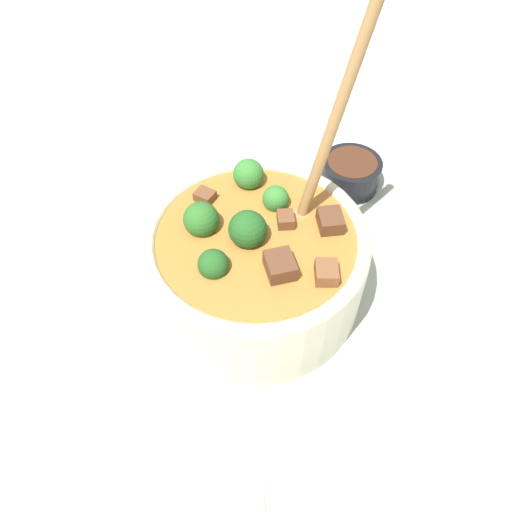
% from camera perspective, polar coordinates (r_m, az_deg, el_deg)
% --- Properties ---
extents(ground_plane, '(4.00, 4.00, 0.00)m').
position_cam_1_polar(ground_plane, '(0.62, 0.00, -4.22)').
color(ground_plane, '#ADBCAD').
extents(stew_bowl, '(0.25, 0.25, 0.33)m').
position_cam_1_polar(stew_bowl, '(0.57, 0.00, -0.50)').
color(stew_bowl, beige).
rests_on(stew_bowl, ground_plane).
extents(condiment_bowl, '(0.09, 0.09, 0.04)m').
position_cam_1_polar(condiment_bowl, '(0.74, 10.75, 9.40)').
color(condiment_bowl, black).
rests_on(condiment_bowl, ground_plane).
extents(empty_plate, '(0.22, 0.22, 0.02)m').
position_cam_1_polar(empty_plate, '(0.52, 12.61, -25.33)').
color(empty_plate, silver).
rests_on(empty_plate, ground_plane).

